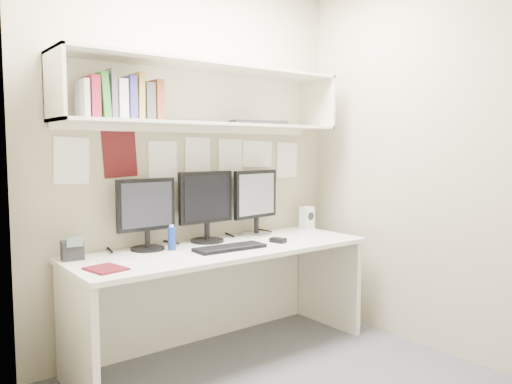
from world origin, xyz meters
TOP-DOWN VIEW (x-y plane):
  - wall_back at (0.00, 1.00)m, footprint 2.40×0.02m
  - wall_front at (0.00, -1.00)m, footprint 2.40×0.02m
  - wall_left at (-1.20, 0.00)m, footprint 0.02×2.00m
  - wall_right at (1.20, 0.00)m, footprint 0.02×2.00m
  - desk at (0.00, 0.65)m, footprint 2.00×0.70m
  - overhead_hutch at (0.00, 0.86)m, footprint 2.00×0.38m
  - pinned_papers at (0.00, 0.99)m, footprint 1.92×0.01m
  - monitor_left at (-0.43, 0.87)m, footprint 0.39×0.21m
  - monitor_center at (0.01, 0.87)m, footprint 0.42×0.23m
  - monitor_right at (0.44, 0.87)m, footprint 0.41×0.23m
  - keyboard at (-0.02, 0.55)m, footprint 0.47×0.19m
  - mouse at (0.38, 0.54)m, footprint 0.09×0.12m
  - speaker at (0.94, 0.85)m, footprint 0.10×0.10m
  - blue_bottle at (-0.32, 0.76)m, footprint 0.05×0.05m
  - maroon_notebook at (-0.84, 0.51)m, footprint 0.20×0.23m
  - desk_phone at (-0.90, 0.86)m, footprint 0.13×0.12m
  - book_stack at (-0.61, 0.80)m, footprint 0.48×0.18m
  - hutch_tray at (0.39, 0.77)m, footprint 0.42×0.25m

SIDE VIEW (x-z plane):
  - desk at x=0.00m, z-range 0.00..0.73m
  - maroon_notebook at x=-0.84m, z-range 0.73..0.74m
  - keyboard at x=-0.02m, z-range 0.73..0.75m
  - mouse at x=0.38m, z-range 0.73..0.76m
  - desk_phone at x=-0.90m, z-range 0.71..0.86m
  - blue_bottle at x=-0.32m, z-range 0.73..0.89m
  - speaker at x=0.94m, z-range 0.73..0.91m
  - monitor_left at x=-0.43m, z-range 0.75..1.20m
  - monitor_right at x=0.44m, z-range 0.75..1.23m
  - monitor_center at x=0.01m, z-range 0.75..1.24m
  - pinned_papers at x=0.00m, z-range 1.01..1.49m
  - wall_back at x=0.00m, z-range 0.00..2.60m
  - wall_front at x=0.00m, z-range 0.00..2.60m
  - wall_left at x=-1.20m, z-range 0.00..2.60m
  - wall_right at x=1.20m, z-range 0.00..2.60m
  - hutch_tray at x=0.39m, z-range 1.54..1.57m
  - book_stack at x=-0.61m, z-range 1.52..1.81m
  - overhead_hutch at x=0.00m, z-range 1.52..1.92m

